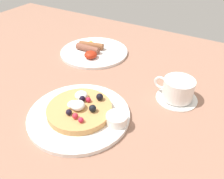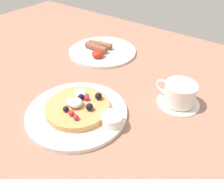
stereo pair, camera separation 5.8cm
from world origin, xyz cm
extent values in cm
cube|color=#9B6E59|center=(0.00, 0.00, -1.50)|extent=(185.74, 117.69, 3.00)
cylinder|color=white|center=(-0.01, -11.03, 0.61)|extent=(27.54, 27.54, 1.23)
cylinder|color=tan|center=(-0.10, -10.60, 2.11)|extent=(17.49, 17.49, 1.77)
sphere|color=black|center=(-0.51, -14.20, 3.79)|extent=(1.59, 1.59, 1.59)
sphere|color=red|center=(0.71, -7.42, 3.69)|extent=(1.38, 1.38, 1.38)
sphere|color=navy|center=(-0.10, -10.57, 3.60)|extent=(1.20, 1.20, 1.20)
sphere|color=red|center=(1.72, -14.45, 3.76)|extent=(1.52, 1.52, 1.52)
sphere|color=#C92542|center=(3.76, -14.83, 3.69)|extent=(1.38, 1.38, 1.38)
sphere|color=#CB2243|center=(0.66, -11.06, 3.73)|extent=(1.46, 1.46, 1.46)
sphere|color=black|center=(2.88, -5.07, 3.98)|extent=(1.96, 1.96, 1.96)
sphere|color=black|center=(-0.92, -8.04, 3.90)|extent=(1.81, 1.81, 1.81)
sphere|color=black|center=(3.95, -10.05, 3.97)|extent=(1.95, 1.95, 1.95)
ellipsoid|color=white|center=(0.13, -11.15, 4.13)|extent=(3.78, 3.78, 2.27)
ellipsoid|color=white|center=(-1.50, -11.31, 3.87)|extent=(2.92, 2.92, 1.75)
ellipsoid|color=white|center=(-1.87, -7.15, 4.06)|extent=(3.53, 3.53, 2.12)
cylinder|color=white|center=(10.54, -8.97, 2.51)|extent=(5.51, 5.51, 2.57)
cylinder|color=maroon|center=(10.54, -8.97, 3.02)|extent=(4.52, 4.52, 0.31)
cylinder|color=white|center=(-17.72, 22.13, 0.51)|extent=(26.67, 26.67, 1.03)
cylinder|color=brown|center=(-19.53, 20.43, 2.31)|extent=(9.98, 2.81, 2.58)
cylinder|color=brown|center=(-19.87, 23.37, 2.31)|extent=(10.24, 4.82, 2.58)
ellipsoid|color=white|center=(-21.73, 25.64, 1.33)|extent=(6.20, 5.27, 0.60)
sphere|color=yellow|center=(-21.73, 25.64, 1.83)|extent=(2.00, 2.00, 2.00)
ellipsoid|color=#AD2711|center=(-15.44, 16.58, 2.34)|extent=(4.77, 4.77, 2.63)
cylinder|color=white|center=(20.19, 10.12, 0.35)|extent=(12.21, 12.21, 0.70)
cylinder|color=white|center=(20.19, 10.12, 3.71)|extent=(8.92, 8.92, 6.03)
torus|color=white|center=(14.73, 10.10, 4.01)|extent=(4.18, 0.82, 4.18)
cylinder|color=#A26C60|center=(20.19, 10.12, 5.64)|extent=(7.58, 7.58, 0.48)
camera|label=1|loc=(31.85, -46.99, 43.42)|focal=37.58mm
camera|label=2|loc=(36.71, -43.73, 43.42)|focal=37.58mm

